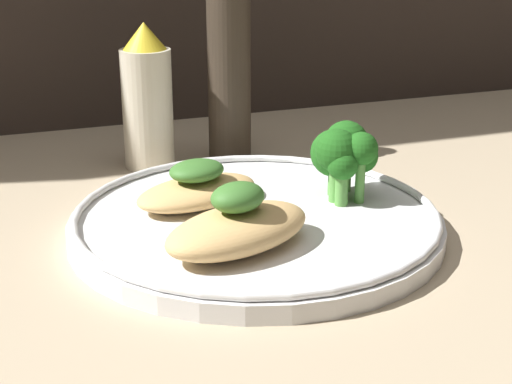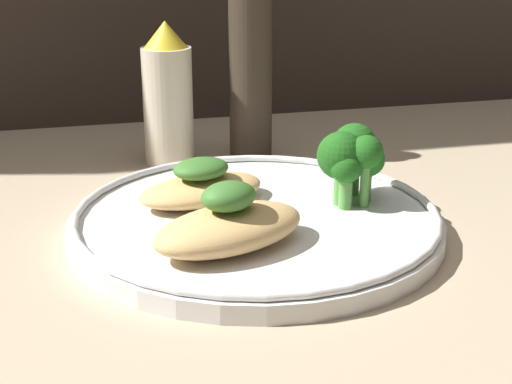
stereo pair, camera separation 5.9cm
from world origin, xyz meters
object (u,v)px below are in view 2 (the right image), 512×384
object	(u,v)px
broccoli_bunch	(350,156)
pepper_grinder	(251,73)
plate	(256,221)
sauce_bottle	(168,97)

from	to	relation	value
broccoli_bunch	pepper_grinder	bearing A→B (deg)	102.49
plate	sauce_bottle	bearing A→B (deg)	101.72
sauce_bottle	pepper_grinder	size ratio (longest dim) A/B	0.75
plate	sauce_bottle	distance (cm)	20.43
broccoli_bunch	pepper_grinder	xyz separation A→B (cm)	(-3.90, 17.59, 3.35)
plate	pepper_grinder	size ratio (longest dim) A/B	1.55
plate	broccoli_bunch	xyz separation A→B (cm)	(8.09, 1.64, 4.17)
plate	sauce_bottle	size ratio (longest dim) A/B	2.08
broccoli_bunch	sauce_bottle	bearing A→B (deg)	124.47
broccoli_bunch	pepper_grinder	distance (cm)	18.33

